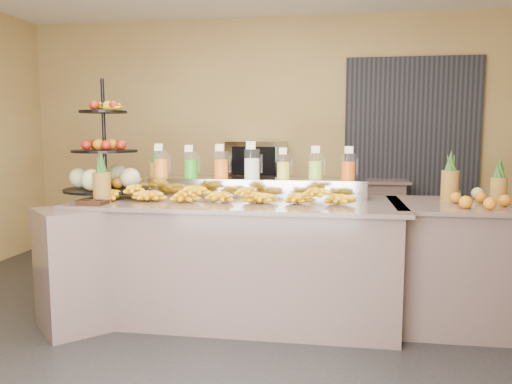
% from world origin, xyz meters
% --- Properties ---
extents(ground, '(6.00, 6.00, 0.00)m').
position_xyz_m(ground, '(0.00, 0.00, 0.00)').
color(ground, black).
rests_on(ground, ground).
extents(room_envelope, '(6.04, 5.02, 2.82)m').
position_xyz_m(room_envelope, '(0.19, 0.79, 1.88)').
color(room_envelope, olive).
rests_on(room_envelope, ground).
extents(buffet_counter, '(2.75, 1.25, 0.93)m').
position_xyz_m(buffet_counter, '(-0.12, 0.26, 0.47)').
color(buffet_counter, gray).
rests_on(buffet_counter, ground).
extents(right_counter, '(1.08, 0.88, 0.93)m').
position_xyz_m(right_counter, '(1.70, 0.40, 0.47)').
color(right_counter, gray).
rests_on(right_counter, ground).
extents(back_ledge, '(3.10, 0.55, 0.93)m').
position_xyz_m(back_ledge, '(0.00, 2.25, 0.47)').
color(back_ledge, gray).
rests_on(back_ledge, ground).
extents(pitcher_tray, '(1.85, 0.30, 0.15)m').
position_xyz_m(pitcher_tray, '(0.06, 0.58, 1.01)').
color(pitcher_tray, gray).
rests_on(pitcher_tray, buffet_counter).
extents(juice_pitcher_orange_a, '(0.12, 0.13, 0.29)m').
position_xyz_m(juice_pitcher_orange_a, '(-0.72, 0.58, 1.18)').
color(juice_pitcher_orange_a, silver).
rests_on(juice_pitcher_orange_a, pitcher_tray).
extents(juice_pitcher_green, '(0.12, 0.12, 0.28)m').
position_xyz_m(juice_pitcher_green, '(-0.46, 0.58, 1.18)').
color(juice_pitcher_green, silver).
rests_on(juice_pitcher_green, pitcher_tray).
extents(juice_pitcher_orange_b, '(0.12, 0.12, 0.29)m').
position_xyz_m(juice_pitcher_orange_b, '(-0.20, 0.58, 1.18)').
color(juice_pitcher_orange_b, silver).
rests_on(juice_pitcher_orange_b, pitcher_tray).
extents(juice_pitcher_milk, '(0.13, 0.13, 0.32)m').
position_xyz_m(juice_pitcher_milk, '(0.06, 0.58, 1.19)').
color(juice_pitcher_milk, silver).
rests_on(juice_pitcher_milk, pitcher_tray).
extents(juice_pitcher_lemon, '(0.11, 0.11, 0.26)m').
position_xyz_m(juice_pitcher_lemon, '(0.32, 0.58, 1.17)').
color(juice_pitcher_lemon, silver).
rests_on(juice_pitcher_lemon, pitcher_tray).
extents(juice_pitcher_lime, '(0.12, 0.12, 0.28)m').
position_xyz_m(juice_pitcher_lime, '(0.58, 0.58, 1.17)').
color(juice_pitcher_lime, silver).
rests_on(juice_pitcher_lime, pitcher_tray).
extents(juice_pitcher_orange_c, '(0.11, 0.12, 0.28)m').
position_xyz_m(juice_pitcher_orange_c, '(0.84, 0.58, 1.17)').
color(juice_pitcher_orange_c, silver).
rests_on(juice_pitcher_orange_c, pitcher_tray).
extents(banana_heap, '(1.99, 0.18, 0.17)m').
position_xyz_m(banana_heap, '(-0.12, 0.24, 1.00)').
color(banana_heap, '#F0AD0C').
rests_on(banana_heap, buffet_counter).
extents(fruit_stand, '(0.74, 0.74, 0.96)m').
position_xyz_m(fruit_stand, '(-1.09, 0.41, 1.17)').
color(fruit_stand, black).
rests_on(fruit_stand, buffet_counter).
extents(condiment_caddy, '(0.20, 0.16, 0.03)m').
position_xyz_m(condiment_caddy, '(-1.01, -0.07, 0.94)').
color(condiment_caddy, black).
rests_on(condiment_caddy, buffet_counter).
extents(pineapple_left_a, '(0.13, 0.13, 0.38)m').
position_xyz_m(pineapple_left_a, '(-1.01, 0.07, 1.07)').
color(pineapple_left_a, brown).
rests_on(pineapple_left_a, buffet_counter).
extents(pineapple_left_b, '(0.14, 0.14, 0.43)m').
position_xyz_m(pineapple_left_b, '(-0.79, 0.69, 1.09)').
color(pineapple_left_b, brown).
rests_on(pineapple_left_b, buffet_counter).
extents(right_fruit_pile, '(0.45, 0.43, 0.23)m').
position_xyz_m(right_fruit_pile, '(1.75, 0.38, 1.00)').
color(right_fruit_pile, brown).
rests_on(right_fruit_pile, right_counter).
extents(oven_warmer, '(0.68, 0.51, 0.42)m').
position_xyz_m(oven_warmer, '(-0.15, 2.25, 1.14)').
color(oven_warmer, gray).
rests_on(oven_warmer, back_ledge).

